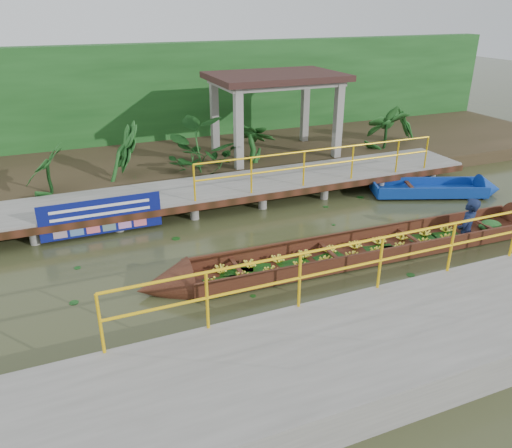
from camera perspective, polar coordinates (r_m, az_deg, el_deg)
name	(u,v)px	position (r m, az deg, el deg)	size (l,w,h in m)	color
ground	(269,255)	(11.61, 1.46, -3.55)	(80.00, 80.00, 0.00)	#31361B
land_strip	(184,160)	(18.15, -8.22, 7.29)	(30.00, 8.00, 0.45)	#312918
far_dock	(221,189)	(14.36, -4.00, 4.03)	(16.00, 2.06, 1.66)	slate
near_dock	(426,336)	(8.93, 18.87, -12.05)	(18.00, 2.40, 1.73)	slate
pavilion	(275,85)	(17.46, 2.24, 15.58)	(4.40, 3.00, 3.00)	slate
foliage_backdrop	(165,98)	(20.13, -10.42, 13.99)	(30.00, 0.80, 4.00)	#154316
vendor_boat	(384,242)	(12.01, 14.46, -2.03)	(10.82, 1.45, 2.31)	#3A1710
moored_blue_boat	(458,190)	(16.36, 22.12, 3.65)	(3.96, 2.30, 0.92)	navy
blue_banner	(102,216)	(12.83, -17.24, 0.85)	(2.93, 0.04, 0.92)	navy
tropical_plants	(252,144)	(16.40, -0.40, 9.17)	(14.15, 1.15, 1.44)	#154316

